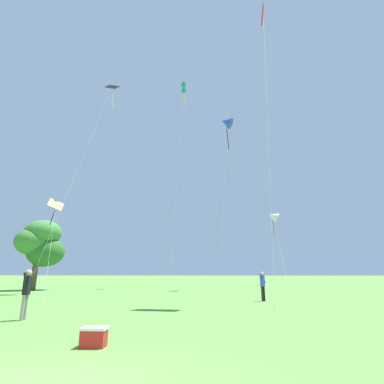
{
  "coord_description": "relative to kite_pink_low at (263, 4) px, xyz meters",
  "views": [
    {
      "loc": [
        2.33,
        -5.05,
        1.67
      ],
      "look_at": [
        1.1,
        26.11,
        9.96
      ],
      "focal_mm": 28.54,
      "sensor_mm": 36.0,
      "label": 1
    }
  ],
  "objects": [
    {
      "name": "kite_blue_delta",
      "position": [
        -1.61,
        15.19,
        -1.49
      ],
      "size": [
        2.54,
        8.72,
        20.0
      ],
      "color": "blue",
      "rests_on": "ground_plane"
    },
    {
      "name": "tree_right_cluster",
      "position": [
        -21.31,
        13.09,
        -15.93
      ],
      "size": [
        4.6,
        4.48,
        7.04
      ],
      "color": "brown",
      "rests_on": "ground_plane"
    },
    {
      "name": "person_far_back",
      "position": [
        -11.07,
        -6.43,
        -19.51
      ],
      "size": [
        0.24,
        0.58,
        1.79
      ],
      "color": "gray",
      "rests_on": "ground_plane"
    },
    {
      "name": "person_in_blue_jacket",
      "position": [
        -0.86,
        1.7,
        -19.55
      ],
      "size": [
        0.49,
        0.42,
        1.74
      ],
      "color": "black",
      "rests_on": "ground_plane"
    },
    {
      "name": "picnic_cooler",
      "position": [
        -7.04,
        -10.43,
        -20.37
      ],
      "size": [
        0.6,
        0.4,
        0.44
      ],
      "color": "red",
      "rests_on": "ground_plane"
    },
    {
      "name": "kite_teal_box",
      "position": [
        -7.03,
        18.68,
        5.45
      ],
      "size": [
        0.78,
        11.12,
        27.16
      ],
      "color": "teal",
      "rests_on": "ground_plane"
    },
    {
      "name": "kite_black_large",
      "position": [
        -14.04,
        9.38,
        -1.25
      ],
      "size": [
        2.22,
        9.42,
        21.24
      ],
      "color": "black",
      "rests_on": "ground_plane"
    },
    {
      "name": "kite_white_distant",
      "position": [
        5.89,
        27.18,
        -10.77
      ],
      "size": [
        1.88,
        10.42,
        10.73
      ],
      "color": "white",
      "rests_on": "ground_plane"
    },
    {
      "name": "kite_yellow_diamond",
      "position": [
        -17.27,
        7.18,
        -13.58
      ],
      "size": [
        3.94,
        7.41,
        8.02
      ],
      "color": "yellow",
      "rests_on": "ground_plane"
    },
    {
      "name": "kite_pink_low",
      "position": [
        0.0,
        0.0,
        0.0
      ],
      "size": [
        3.46,
        8.01,
        22.34
      ],
      "color": "pink",
      "rests_on": "ground_plane"
    }
  ]
}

